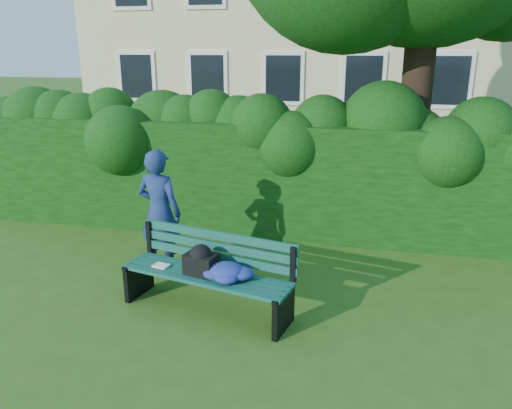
# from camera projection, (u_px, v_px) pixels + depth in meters

# --- Properties ---
(ground) EXTENTS (80.00, 80.00, 0.00)m
(ground) POSITION_uv_depth(u_px,v_px,m) (246.00, 291.00, 6.25)
(ground) COLOR #33571A
(ground) RESTS_ON ground
(hedge) EXTENTS (10.00, 1.00, 1.80)m
(hedge) POSITION_uv_depth(u_px,v_px,m) (277.00, 178.00, 8.03)
(hedge) COLOR black
(hedge) RESTS_ON ground
(park_bench) EXTENTS (2.08, 0.99, 0.89)m
(park_bench) POSITION_uv_depth(u_px,v_px,m) (212.00, 271.00, 5.64)
(park_bench) COLOR #0D4139
(park_bench) RESTS_ON ground
(man_reading) EXTENTS (0.67, 0.50, 1.69)m
(man_reading) POSITION_uv_depth(u_px,v_px,m) (160.00, 212.00, 6.55)
(man_reading) COLOR navy
(man_reading) RESTS_ON ground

